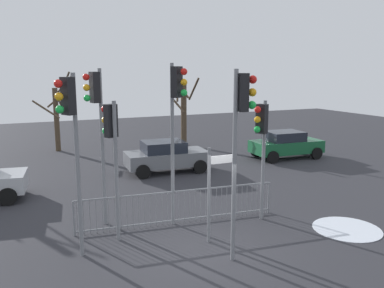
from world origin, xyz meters
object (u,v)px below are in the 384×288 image
object	(u,v)px
traffic_light_foreground_left	(71,125)
car_grey_far	(166,156)
bare_tree_centre	(57,114)
traffic_light_mid_left	(262,134)
traffic_light_foreground_right	(112,139)
direction_sign_post	(211,189)
bare_tree_left	(184,111)
traffic_light_rear_left	(97,112)
traffic_light_mid_right	(241,123)
traffic_light_rear_right	(176,109)
car_green_mid	(286,144)

from	to	relation	value
traffic_light_foreground_left	car_grey_far	size ratio (longest dim) A/B	1.20
car_grey_far	bare_tree_centre	distance (m)	8.45
traffic_light_mid_left	traffic_light_foreground_right	size ratio (longest dim) A/B	0.97
traffic_light_foreground_left	bare_tree_centre	world-z (taller)	traffic_light_foreground_left
direction_sign_post	bare_tree_centre	xyz separation A→B (m)	(-2.48, 15.11, 0.65)
bare_tree_left	traffic_light_foreground_left	bearing A→B (deg)	-122.96
traffic_light_rear_left	traffic_light_mid_left	bearing A→B (deg)	-121.55
traffic_light_mid_right	traffic_light_foreground_right	xyz separation A→B (m)	(-2.54, 2.54, -0.61)
traffic_light_mid_left	traffic_light_rear_right	size ratio (longest dim) A/B	0.77
traffic_light_rear_left	traffic_light_rear_right	bearing A→B (deg)	-126.05
car_grey_far	car_green_mid	xyz separation A→B (m)	(6.99, 0.16, 0.00)
traffic_light_mid_left	bare_tree_left	size ratio (longest dim) A/B	0.90
traffic_light_rear_right	bare_tree_centre	world-z (taller)	traffic_light_rear_right
direction_sign_post	bare_tree_left	bearing A→B (deg)	71.42
traffic_light_rear_right	car_green_mid	bearing A→B (deg)	-179.48
traffic_light_mid_right	traffic_light_mid_left	size ratio (longest dim) A/B	1.25
direction_sign_post	traffic_light_foreground_right	bearing A→B (deg)	152.77
traffic_light_mid_right	bare_tree_centre	world-z (taller)	traffic_light_mid_right
traffic_light_foreground_left	car_grey_far	distance (m)	9.31
traffic_light_foreground_left	bare_tree_centre	size ratio (longest dim) A/B	1.01
traffic_light_rear_left	car_grey_far	xyz separation A→B (m)	(4.13, 5.36, -2.74)
traffic_light_mid_left	bare_tree_centre	size ratio (longest dim) A/B	0.82
traffic_light_foreground_right	bare_tree_centre	size ratio (longest dim) A/B	0.85
traffic_light_mid_left	car_grey_far	xyz separation A→B (m)	(-0.55, 7.03, -2.03)
traffic_light_rear_right	direction_sign_post	world-z (taller)	traffic_light_rear_right
traffic_light_rear_right	traffic_light_foreground_left	world-z (taller)	traffic_light_rear_right
car_green_mid	traffic_light_foreground_right	bearing A→B (deg)	-144.93
traffic_light_mid_left	bare_tree_centre	distance (m)	15.04
traffic_light_rear_left	car_grey_far	distance (m)	7.30
traffic_light_mid_left	traffic_light_foreground_left	distance (m)	5.73
traffic_light_foreground_right	car_grey_far	world-z (taller)	traffic_light_foreground_right
traffic_light_foreground_right	car_green_mid	distance (m)	13.02
traffic_light_mid_right	car_green_mid	bearing A→B (deg)	147.77
traffic_light_foreground_left	traffic_light_rear_right	bearing A→B (deg)	-100.68
traffic_light_foreground_left	traffic_light_rear_left	world-z (taller)	traffic_light_rear_left
direction_sign_post	car_grey_far	world-z (taller)	direction_sign_post
traffic_light_mid_left	bare_tree_centre	xyz separation A→B (m)	(-4.62, 14.30, -0.63)
car_grey_far	traffic_light_mid_right	bearing A→B (deg)	-95.34
bare_tree_left	car_green_mid	bearing A→B (deg)	-57.39
car_green_mid	bare_tree_left	distance (m)	6.86
traffic_light_mid_right	traffic_light_mid_left	distance (m)	2.93
traffic_light_rear_left	bare_tree_centre	xyz separation A→B (m)	(0.07, 12.63, -1.34)
traffic_light_rear_right	traffic_light_rear_left	distance (m)	2.35
car_grey_far	traffic_light_mid_left	bearing A→B (deg)	-81.90
car_grey_far	car_green_mid	world-z (taller)	same
traffic_light_mid_left	car_green_mid	xyz separation A→B (m)	(6.44, 7.19, -2.03)
bare_tree_centre	traffic_light_foreground_right	bearing A→B (deg)	-89.64
bare_tree_left	traffic_light_rear_right	bearing A→B (deg)	-113.84
bare_tree_centre	direction_sign_post	bearing A→B (deg)	-80.67
traffic_light_foreground_right	car_green_mid	size ratio (longest dim) A/B	1.01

